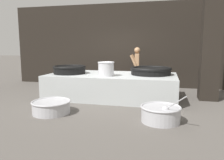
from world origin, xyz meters
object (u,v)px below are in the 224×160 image
at_px(prep_bowl_vegetables, 161,113).
at_px(stock_pot, 106,69).
at_px(cook, 137,67).
at_px(prep_bowl_meat, 51,106).
at_px(giant_wok_near, 70,69).
at_px(giant_wok_far, 151,71).

bearing_deg(prep_bowl_vegetables, stock_pot, 136.57).
distance_m(cook, prep_bowl_meat, 3.86).
distance_m(giant_wok_near, prep_bowl_meat, 2.01).
bearing_deg(stock_pot, giant_wok_near, 167.08).
distance_m(stock_pot, cook, 2.00).
relative_size(giant_wok_far, prep_bowl_vegetables, 1.32).
bearing_deg(stock_pot, prep_bowl_meat, -122.10).
distance_m(giant_wok_near, cook, 2.53).
xyz_separation_m(giant_wok_near, stock_pot, (1.31, -0.30, 0.08)).
height_order(giant_wok_near, prep_bowl_meat, giant_wok_near).
bearing_deg(giant_wok_near, stock_pot, -12.92).
relative_size(stock_pot, prep_bowl_meat, 0.52).
xyz_separation_m(giant_wok_near, prep_bowl_vegetables, (2.95, -1.85, -0.70)).
bearing_deg(cook, prep_bowl_meat, 59.69).
xyz_separation_m(stock_pot, prep_bowl_meat, (-0.97, -1.54, -0.80)).
relative_size(cook, prep_bowl_meat, 1.69).
relative_size(giant_wok_near, prep_bowl_meat, 1.12).
bearing_deg(prep_bowl_meat, stock_pot, 57.90).
xyz_separation_m(giant_wok_near, prep_bowl_meat, (0.34, -1.84, -0.72)).
height_order(giant_wok_near, prep_bowl_vegetables, giant_wok_near).
bearing_deg(prep_bowl_meat, cook, 64.36).
xyz_separation_m(prep_bowl_vegetables, prep_bowl_meat, (-2.61, 0.01, -0.02)).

